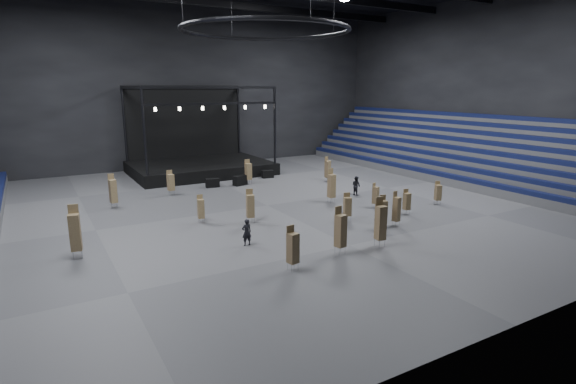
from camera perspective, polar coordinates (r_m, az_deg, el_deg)
floor at (r=35.16m, az=-2.67°, el=-1.72°), size 50.00×50.00×0.00m
wall_back at (r=53.53m, az=-13.44°, el=12.79°), size 50.00×0.20×18.00m
wall_front at (r=18.08m, az=30.01°, el=11.40°), size 50.00×0.20×18.00m
wall_right at (r=50.58m, az=23.87°, el=12.05°), size 0.20×42.00×18.00m
bleachers_right at (r=49.48m, az=21.67°, el=3.76°), size 7.20×40.00×6.40m
stage at (r=49.57m, az=-11.38°, el=4.12°), size 14.00×10.00×9.20m
truss_ring at (r=34.22m, az=-2.91°, el=19.83°), size 12.30×12.30×5.15m
flight_case_left at (r=42.03m, az=-9.57°, el=1.15°), size 1.28×0.76×0.81m
flight_case_mid at (r=42.58m, az=-6.09°, el=1.48°), size 1.51×1.07×0.91m
flight_case_right at (r=45.83m, az=-2.60°, el=2.29°), size 1.23×0.73×0.77m
chair_stack_0 at (r=33.60m, az=14.85°, el=-1.10°), size 0.48×0.48×1.86m
chair_stack_1 at (r=44.09m, az=5.05°, el=2.96°), size 0.55×0.55×2.44m
chair_stack_2 at (r=42.84m, az=-5.07°, el=2.67°), size 0.54×0.54×2.36m
chair_stack_3 at (r=31.04m, az=7.54°, el=-1.78°), size 0.60×0.60×1.99m
chair_stack_4 at (r=22.57m, az=0.61°, el=-7.04°), size 0.56×0.56×2.33m
chair_stack_5 at (r=30.42m, az=-4.82°, el=-1.71°), size 0.59×0.59×2.35m
chair_stack_6 at (r=26.37m, az=11.67°, el=-3.73°), size 0.57×0.57×2.92m
chair_stack_7 at (r=30.95m, az=-11.02°, el=-2.04°), size 0.45×0.45×1.96m
chair_stack_8 at (r=24.87m, az=6.67°, el=-4.80°), size 0.60×0.60×2.70m
chair_stack_9 at (r=26.60m, az=-25.43°, el=-4.53°), size 0.64×0.64×2.97m
chair_stack_10 at (r=29.84m, az=12.00°, el=-2.43°), size 0.53×0.53×2.23m
chair_stack_11 at (r=30.56m, az=13.61°, el=-2.05°), size 0.48×0.48×2.35m
chair_stack_12 at (r=35.88m, az=5.55°, el=0.85°), size 0.52×0.52×2.75m
chair_stack_13 at (r=36.66m, az=-21.35°, el=0.17°), size 0.57×0.57×2.64m
chair_stack_14 at (r=39.51m, az=-14.67°, el=1.25°), size 0.56×0.56×2.15m
chair_stack_15 at (r=34.86m, az=11.05°, el=-0.35°), size 0.52×0.52×1.94m
chair_stack_16 at (r=37.06m, az=18.51°, el=-0.02°), size 0.56×0.56×1.87m
man_center at (r=26.28m, az=-5.27°, el=-5.12°), size 0.59×0.40×1.60m
crew_member at (r=38.79m, az=8.65°, el=0.80°), size 0.70×0.85×1.64m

